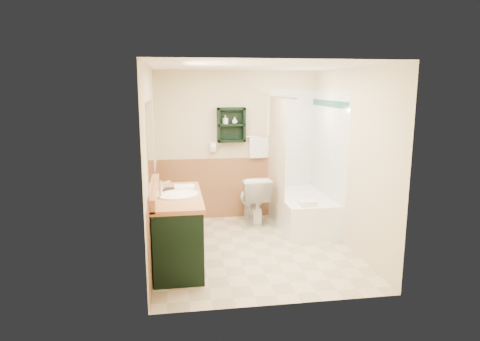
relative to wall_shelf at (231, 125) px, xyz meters
name	(u,v)px	position (x,y,z in m)	size (l,w,h in m)	color
floor	(253,249)	(0.10, -1.41, -1.55)	(3.00, 3.00, 0.00)	beige
back_wall	(236,146)	(0.10, 0.11, -0.35)	(2.60, 0.04, 2.40)	beige
left_wall	(149,164)	(-1.22, -1.41, -0.35)	(0.04, 3.00, 2.40)	beige
right_wall	(351,159)	(1.42, -1.41, -0.35)	(0.04, 3.00, 2.40)	beige
ceiling	(254,64)	(0.10, -1.41, 0.87)	(2.60, 3.00, 0.04)	white
wainscot_left	(154,218)	(-1.19, -1.41, -1.05)	(2.98, 2.98, 1.00)	#A86D44
wainscot_back	(237,188)	(0.10, 0.08, -1.05)	(2.58, 2.58, 1.00)	#A86D44
mirror_frame	(150,146)	(-1.17, -1.96, -0.05)	(1.30, 1.30, 1.00)	#975D31
mirror_glass	(151,146)	(-1.17, -1.96, -0.05)	(1.20, 1.20, 0.90)	white
tile_right	(327,160)	(1.38, -0.66, -0.50)	(1.50, 1.50, 2.10)	white
tile_back	(298,154)	(1.13, 0.07, -0.50)	(0.95, 0.95, 2.10)	white
tile_accent	(329,104)	(1.37, -0.66, 0.35)	(1.50, 1.50, 0.10)	#154A34
wall_shelf	(231,125)	(0.00, 0.00, 0.00)	(0.45, 0.15, 0.55)	black
hair_dryer	(213,147)	(-0.30, 0.02, -0.35)	(0.10, 0.24, 0.18)	white
towel_bar	(258,137)	(0.45, 0.04, -0.20)	(0.40, 0.06, 0.40)	white
curtain_rod	(280,97)	(0.63, -0.66, 0.45)	(0.03, 0.03, 1.60)	silver
shower_curtain	(277,153)	(0.63, -0.48, -0.40)	(1.05, 1.05, 1.70)	beige
vanity	(178,230)	(-0.89, -1.72, -1.11)	(0.59, 1.38, 0.88)	black
bathtub	(302,211)	(1.03, -0.57, -1.30)	(0.76, 1.50, 0.51)	white
toilet	(253,200)	(0.30, -0.29, -1.17)	(0.44, 0.78, 0.77)	white
counter_towel	(184,187)	(-0.79, -1.43, -0.65)	(0.25, 0.20, 0.04)	white
vanity_book	(163,182)	(-1.06, -1.50, -0.56)	(0.17, 0.02, 0.23)	black
tub_towel	(308,203)	(0.92, -1.16, -1.01)	(0.22, 0.19, 0.07)	white
soap_bottle_a	(225,122)	(-0.10, -0.01, 0.05)	(0.06, 0.14, 0.06)	white
soap_bottle_b	(235,121)	(0.05, -0.01, 0.06)	(0.08, 0.11, 0.08)	white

